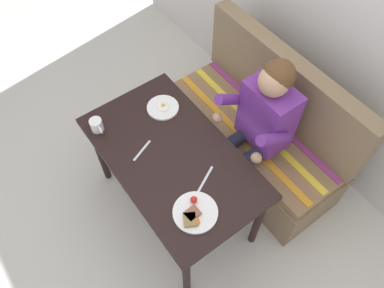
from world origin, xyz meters
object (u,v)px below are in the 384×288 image
at_px(couch, 257,133).
at_px(knife, 205,180).
at_px(plate_breakfast, 195,213).
at_px(person, 259,122).
at_px(table, 173,162).
at_px(fork, 142,151).
at_px(coffee_mug, 97,125).
at_px(plate_eggs, 163,107).

distance_m(couch, knife, 0.85).
bearing_deg(plate_breakfast, person, 110.19).
bearing_deg(couch, knife, -70.26).
distance_m(person, knife, 0.55).
relative_size(table, fork, 7.06).
xyz_separation_m(couch, coffee_mug, (-0.44, -1.03, 0.45)).
bearing_deg(plate_breakfast, coffee_mug, -169.65).
bearing_deg(fork, table, 21.75).
height_order(table, plate_breakfast, plate_breakfast).
distance_m(table, coffee_mug, 0.53).
bearing_deg(plate_eggs, couch, 60.74).
bearing_deg(person, couch, 126.18).
height_order(plate_breakfast, knife, plate_breakfast).
bearing_deg(table, knife, 12.54).
height_order(couch, fork, couch).
bearing_deg(plate_eggs, plate_breakfast, -20.93).
height_order(person, fork, person).
xyz_separation_m(table, plate_eggs, (-0.34, 0.16, 0.09)).
height_order(person, coffee_mug, person).
xyz_separation_m(plate_breakfast, fork, (-0.52, -0.01, -0.01)).
bearing_deg(fork, plate_eggs, 102.76).
bearing_deg(person, coffee_mug, -123.44).
xyz_separation_m(plate_breakfast, plate_eggs, (-0.73, 0.28, -0.00)).
distance_m(table, plate_eggs, 0.39).
bearing_deg(fork, knife, 3.48).
bearing_deg(plate_breakfast, plate_eggs, 159.07).
bearing_deg(table, plate_eggs, 154.76).
height_order(couch, knife, couch).
distance_m(plate_breakfast, fork, 0.52).
bearing_deg(table, fork, -136.06).
distance_m(table, plate_breakfast, 0.42).
relative_size(couch, plate_eggs, 6.80).
bearing_deg(coffee_mug, plate_breakfast, 10.35).
relative_size(couch, coffee_mug, 12.20).
bearing_deg(plate_eggs, person, 42.65).
bearing_deg(person, plate_eggs, -137.35).
relative_size(table, coffee_mug, 10.17).
distance_m(fork, knife, 0.43).
relative_size(coffee_mug, fork, 0.69).
xyz_separation_m(person, coffee_mug, (-0.57, -0.86, 0.04)).
height_order(table, knife, knife).
height_order(fork, knife, same).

